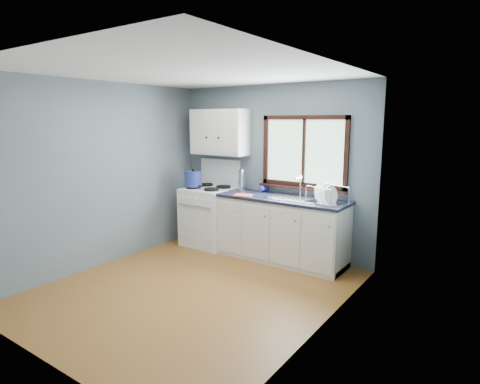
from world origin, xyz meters
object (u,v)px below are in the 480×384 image
Objects in this scene: sink at (293,203)px; dish_rack at (326,198)px; stockpot at (193,179)px; thermos at (241,180)px; skillet at (193,184)px; gas_range at (209,215)px; utensil_crock at (242,185)px; base_cabinets at (281,232)px.

sink is 0.50m from dish_rack.
thermos is at bearing 20.56° from stockpot.
gas_range is at bearing 47.98° from skillet.
utensil_crock is at bearing 40.79° from skillet.
gas_range is 0.64m from stockpot.
stockpot is 2.17m from dish_rack.
gas_range is at bearing -179.18° from base_cabinets.
base_cabinets is 5.61× the size of thermos.
sink is 1.69m from skillet.
dish_rack reaches higher than skillet.
skillet is (-1.50, -0.16, 0.58)m from base_cabinets.
stockpot is at bearing -140.14° from gas_range.
stockpot reaches higher than base_cabinets.
thermos is at bearing -165.49° from dish_rack.
base_cabinets is 1.65m from stockpot.
base_cabinets is at bearing -162.72° from dish_rack.
utensil_crock reaches higher than stockpot.
skillet is at bearing -160.38° from thermos.
thermos reaches higher than dish_rack.
utensil_crock is at bearing 30.36° from stockpot.
utensil_crock is at bearing 116.49° from thermos.
skillet is 2.17m from dish_rack.
utensil_crock reaches higher than thermos.
dish_rack is (0.49, -0.02, 0.12)m from sink.
base_cabinets is 3.37× the size of dish_rack.
utensil_crock is at bearing -169.77° from dish_rack.
skillet is at bearing -156.92° from dish_rack.
base_cabinets is at bearing 6.67° from stockpot.
utensil_crock is at bearing 26.05° from gas_range.
gas_range is at bearing -167.82° from thermos.
thermos reaches higher than skillet.
stockpot is 0.97× the size of thermos.
thermos is (-0.77, 0.10, 0.68)m from base_cabinets.
stockpot reaches higher than sink.
stockpot is at bearing -149.64° from utensil_crock.
utensil_crock is (0.67, 0.39, -0.09)m from stockpot.
skillet is 1.22× the size of thermos.
dish_rack is at bearing -0.17° from gas_range.
sink reaches higher than base_cabinets.
thermos is at bearing -63.51° from utensil_crock.
gas_range reaches higher than stockpot.
sink is 2.09× the size of skillet.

